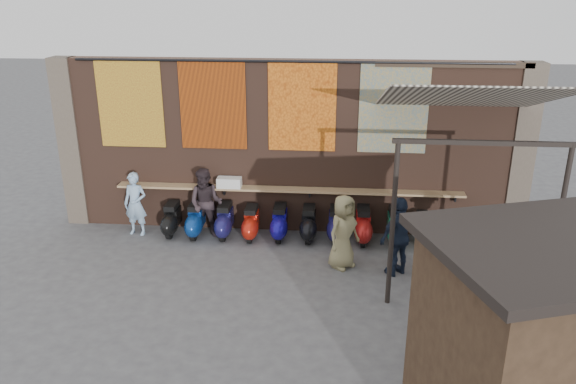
% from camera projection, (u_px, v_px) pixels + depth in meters
% --- Properties ---
extents(ground, '(70.00, 70.00, 0.00)m').
position_uv_depth(ground, '(278.00, 281.00, 11.11)').
color(ground, '#474749').
rests_on(ground, ground).
extents(brick_wall, '(10.00, 0.40, 4.00)m').
position_uv_depth(brick_wall, '(289.00, 147.00, 12.95)').
color(brick_wall, brown).
rests_on(brick_wall, ground).
extents(pier_left, '(0.50, 0.50, 4.00)m').
position_uv_depth(pier_left, '(72.00, 142.00, 13.37)').
color(pier_left, '#4C4238').
rests_on(pier_left, ground).
extents(pier_right, '(0.50, 0.50, 4.00)m').
position_uv_depth(pier_right, '(521.00, 153.00, 12.53)').
color(pier_right, '#4C4238').
rests_on(pier_right, ground).
extents(eating_counter, '(8.00, 0.32, 0.05)m').
position_uv_depth(eating_counter, '(288.00, 190.00, 12.91)').
color(eating_counter, '#9E7A51').
rests_on(eating_counter, brick_wall).
extents(shelf_box, '(0.56, 0.27, 0.23)m').
position_uv_depth(shelf_box, '(229.00, 182.00, 12.95)').
color(shelf_box, white).
rests_on(shelf_box, eating_counter).
extents(tapestry_redgold, '(1.50, 0.02, 2.00)m').
position_uv_depth(tapestry_redgold, '(130.00, 104.00, 12.69)').
color(tapestry_redgold, maroon).
rests_on(tapestry_redgold, brick_wall).
extents(tapestry_sun, '(1.50, 0.02, 2.00)m').
position_uv_depth(tapestry_sun, '(213.00, 105.00, 12.54)').
color(tapestry_sun, '#DF520D').
rests_on(tapestry_sun, brick_wall).
extents(tapestry_orange, '(1.50, 0.02, 2.00)m').
position_uv_depth(tapestry_orange, '(302.00, 107.00, 12.38)').
color(tapestry_orange, orange).
rests_on(tapestry_orange, brick_wall).
extents(tapestry_multi, '(1.50, 0.02, 2.00)m').
position_uv_depth(tapestry_multi, '(394.00, 108.00, 12.21)').
color(tapestry_multi, '#296496').
rests_on(tapestry_multi, brick_wall).
extents(hang_rail, '(9.50, 0.06, 0.06)m').
position_uv_depth(hang_rail, '(289.00, 61.00, 12.05)').
color(hang_rail, black).
rests_on(hang_rail, brick_wall).
extents(scooter_stool_0, '(0.36, 0.79, 0.75)m').
position_uv_depth(scooter_stool_0, '(172.00, 219.00, 13.11)').
color(scooter_stool_0, black).
rests_on(scooter_stool_0, ground).
extents(scooter_stool_1, '(0.37, 0.82, 0.78)m').
position_uv_depth(scooter_stool_1, '(196.00, 220.00, 13.02)').
color(scooter_stool_1, navy).
rests_on(scooter_stool_1, ground).
extents(scooter_stool_2, '(0.37, 0.82, 0.78)m').
position_uv_depth(scooter_stool_2, '(225.00, 221.00, 12.98)').
color(scooter_stool_2, '#18164F').
rests_on(scooter_stool_2, ground).
extents(scooter_stool_3, '(0.36, 0.79, 0.75)m').
position_uv_depth(scooter_stool_3, '(251.00, 223.00, 12.90)').
color(scooter_stool_3, '#AB1A0D').
rests_on(scooter_stool_3, ground).
extents(scooter_stool_4, '(0.37, 0.82, 0.78)m').
position_uv_depth(scooter_stool_4, '(280.00, 223.00, 12.89)').
color(scooter_stool_4, '#150D96').
rests_on(scooter_stool_4, ground).
extents(scooter_stool_5, '(0.36, 0.81, 0.77)m').
position_uv_depth(scooter_stool_5, '(309.00, 224.00, 12.84)').
color(scooter_stool_5, black).
rests_on(scooter_stool_5, ground).
extents(scooter_stool_6, '(0.36, 0.81, 0.77)m').
position_uv_depth(scooter_stool_6, '(335.00, 225.00, 12.81)').
color(scooter_stool_6, '#1A1652').
rests_on(scooter_stool_6, ground).
extents(scooter_stool_7, '(0.38, 0.85, 0.80)m').
position_uv_depth(scooter_stool_7, '(363.00, 226.00, 12.70)').
color(scooter_stool_7, '#A31715').
rests_on(scooter_stool_7, ground).
extents(scooter_stool_8, '(0.38, 0.85, 0.81)m').
position_uv_depth(scooter_stool_8, '(395.00, 227.00, 12.64)').
color(scooter_stool_8, '#1B6F52').
rests_on(scooter_stool_8, ground).
extents(scooter_stool_9, '(0.34, 0.75, 0.72)m').
position_uv_depth(scooter_stool_9, '(423.00, 229.00, 12.62)').
color(scooter_stool_9, '#873E0C').
rests_on(scooter_stool_9, ground).
extents(diner_left, '(0.59, 0.43, 1.51)m').
position_uv_depth(diner_left, '(136.00, 204.00, 13.01)').
color(diner_left, '#93B5D6').
rests_on(diner_left, ground).
extents(diner_right, '(0.85, 0.70, 1.64)m').
position_uv_depth(diner_right, '(206.00, 203.00, 12.85)').
color(diner_right, '#2E2428').
rests_on(diner_right, ground).
extents(shopper_navy, '(1.01, 0.91, 1.65)m').
position_uv_depth(shopper_navy, '(400.00, 236.00, 11.14)').
color(shopper_navy, '#161E31').
rests_on(shopper_navy, ground).
extents(shopper_grey, '(1.24, 1.15, 1.68)m').
position_uv_depth(shopper_grey, '(519.00, 262.00, 10.06)').
color(shopper_grey, '#555459').
rests_on(shopper_grey, ground).
extents(shopper_tan, '(0.89, 0.90, 1.57)m').
position_uv_depth(shopper_tan, '(343.00, 232.00, 11.45)').
color(shopper_tan, '#8E845A').
rests_on(shopper_tan, ground).
extents(market_stall, '(3.07, 2.65, 2.81)m').
position_uv_depth(market_stall, '(545.00, 358.00, 6.55)').
color(market_stall, black).
rests_on(market_stall, ground).
extents(stall_roof, '(3.45, 3.03, 0.12)m').
position_uv_depth(stall_roof, '(567.00, 245.00, 6.05)').
color(stall_roof, black).
rests_on(stall_roof, market_stall).
extents(stall_sign, '(1.15, 0.41, 0.50)m').
position_uv_depth(stall_sign, '(503.00, 271.00, 7.25)').
color(stall_sign, gold).
rests_on(stall_sign, market_stall).
extents(stall_shelf, '(2.08, 0.76, 0.06)m').
position_uv_depth(stall_shelf, '(493.00, 337.00, 7.60)').
color(stall_shelf, '#473321').
rests_on(stall_shelf, market_stall).
extents(awning_canvas, '(3.20, 3.28, 0.97)m').
position_uv_depth(awning_canvas, '(468.00, 97.00, 10.45)').
color(awning_canvas, beige).
rests_on(awning_canvas, brick_wall).
extents(awning_ledger, '(3.30, 0.08, 0.12)m').
position_uv_depth(awning_ledger, '(454.00, 65.00, 11.80)').
color(awning_ledger, '#33261C').
rests_on(awning_ledger, brick_wall).
extents(awning_header, '(3.00, 0.08, 0.08)m').
position_uv_depth(awning_header, '(485.00, 143.00, 9.21)').
color(awning_header, black).
rests_on(awning_header, awning_post_left).
extents(awning_post_left, '(0.09, 0.09, 3.10)m').
position_uv_depth(awning_post_left, '(392.00, 225.00, 9.85)').
color(awning_post_left, black).
rests_on(awning_post_left, ground).
extents(awning_post_right, '(0.09, 0.09, 3.10)m').
position_uv_depth(awning_post_right, '(557.00, 231.00, 9.62)').
color(awning_post_right, black).
rests_on(awning_post_right, ground).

